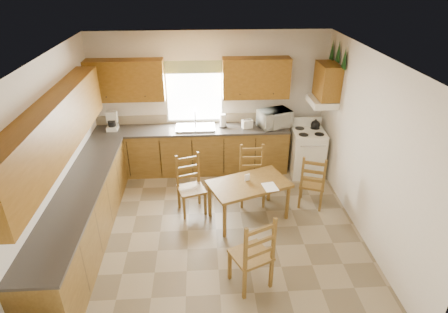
{
  "coord_description": "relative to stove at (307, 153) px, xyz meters",
  "views": [
    {
      "loc": [
        -0.17,
        -4.74,
        3.79
      ],
      "look_at": [
        0.15,
        0.3,
        1.15
      ],
      "focal_mm": 30.0,
      "sensor_mm": 36.0,
      "label": 1
    }
  ],
  "objects": [
    {
      "name": "floor",
      "position": [
        -1.87,
        -1.67,
        -0.45
      ],
      "size": [
        4.5,
        4.5,
        0.0
      ],
      "primitive_type": "plane",
      "color": "#817356",
      "rests_on": "ground"
    },
    {
      "name": "ceiling",
      "position": [
        -1.87,
        -1.67,
        2.25
      ],
      "size": [
        4.5,
        4.5,
        0.0
      ],
      "primitive_type": "plane",
      "color": "olive",
      "rests_on": "floor"
    },
    {
      "name": "wall_left",
      "position": [
        -4.12,
        -1.67,
        0.9
      ],
      "size": [
        4.5,
        4.5,
        0.0
      ],
      "primitive_type": "plane",
      "color": "silver",
      "rests_on": "floor"
    },
    {
      "name": "wall_right",
      "position": [
        0.38,
        -1.67,
        0.9
      ],
      "size": [
        4.5,
        4.5,
        0.0
      ],
      "primitive_type": "plane",
      "color": "silver",
      "rests_on": "floor"
    },
    {
      "name": "wall_back",
      "position": [
        -1.87,
        0.58,
        0.9
      ],
      "size": [
        4.5,
        4.5,
        0.0
      ],
      "primitive_type": "plane",
      "color": "silver",
      "rests_on": "floor"
    },
    {
      "name": "wall_front",
      "position": [
        -1.87,
        -3.92,
        0.9
      ],
      "size": [
        4.5,
        4.5,
        0.0
      ],
      "primitive_type": "plane",
      "color": "silver",
      "rests_on": "floor"
    },
    {
      "name": "lower_cab_back",
      "position": [
        -2.24,
        0.28,
        -0.01
      ],
      "size": [
        3.75,
        0.6,
        0.88
      ],
      "primitive_type": "cube",
      "color": "brown",
      "rests_on": "floor"
    },
    {
      "name": "lower_cab_left",
      "position": [
        -3.82,
        -1.82,
        -0.01
      ],
      "size": [
        0.6,
        3.6,
        0.88
      ],
      "primitive_type": "cube",
      "color": "brown",
      "rests_on": "floor"
    },
    {
      "name": "counter_back",
      "position": [
        -2.24,
        0.28,
        0.45
      ],
      "size": [
        3.75,
        0.63,
        0.04
      ],
      "primitive_type": "cube",
      "color": "#3A3532",
      "rests_on": "lower_cab_back"
    },
    {
      "name": "counter_left",
      "position": [
        -3.82,
        -1.82,
        0.45
      ],
      "size": [
        0.63,
        3.6,
        0.04
      ],
      "primitive_type": "cube",
      "color": "#3A3532",
      "rests_on": "lower_cab_left"
    },
    {
      "name": "backsplash",
      "position": [
        -2.24,
        0.57,
        0.56
      ],
      "size": [
        3.75,
        0.01,
        0.18
      ],
      "primitive_type": "cube",
      "color": "gray",
      "rests_on": "counter_back"
    },
    {
      "name": "upper_cab_back_left",
      "position": [
        -3.41,
        0.41,
        1.41
      ],
      "size": [
        1.41,
        0.33,
        0.75
      ],
      "primitive_type": "cube",
      "color": "brown",
      "rests_on": "wall_back"
    },
    {
      "name": "upper_cab_back_right",
      "position": [
        -1.0,
        0.41,
        1.41
      ],
      "size": [
        1.25,
        0.33,
        0.75
      ],
      "primitive_type": "cube",
      "color": "brown",
      "rests_on": "wall_back"
    },
    {
      "name": "upper_cab_left",
      "position": [
        -3.95,
        -1.82,
        1.41
      ],
      "size": [
        0.33,
        3.6,
        0.75
      ],
      "primitive_type": "cube",
      "color": "brown",
      "rests_on": "wall_left"
    },
    {
      "name": "upper_cab_stove",
      "position": [
        0.21,
        -0.02,
        1.45
      ],
      "size": [
        0.33,
        0.62,
        0.62
      ],
      "primitive_type": "cube",
      "color": "brown",
      "rests_on": "wall_right"
    },
    {
      "name": "range_hood",
      "position": [
        0.16,
        -0.02,
        1.07
      ],
      "size": [
        0.44,
        0.62,
        0.12
      ],
      "primitive_type": "cube",
      "color": "silver",
      "rests_on": "wall_right"
    },
    {
      "name": "window_frame",
      "position": [
        -2.17,
        0.55,
        1.1
      ],
      "size": [
        1.13,
        0.02,
        1.18
      ],
      "primitive_type": "cube",
      "color": "silver",
      "rests_on": "wall_back"
    },
    {
      "name": "window_pane",
      "position": [
        -2.17,
        0.54,
        1.1
      ],
      "size": [
        1.05,
        0.01,
        1.1
      ],
      "primitive_type": "cube",
      "color": "white",
      "rests_on": "wall_back"
    },
    {
      "name": "window_valance",
      "position": [
        -2.17,
        0.52,
        1.6
      ],
      "size": [
        1.19,
        0.01,
        0.24
      ],
      "primitive_type": "cube",
      "color": "#3D602C",
      "rests_on": "wall_back"
    },
    {
      "name": "sink_basin",
      "position": [
        -2.17,
        0.28,
        0.49
      ],
      "size": [
        0.75,
        0.45,
        0.04
      ],
      "primitive_type": "cube",
      "color": "silver",
      "rests_on": "counter_back"
    },
    {
      "name": "pine_decal_a",
      "position": [
        0.34,
        -0.34,
        1.93
      ],
      "size": [
        0.22,
        0.22,
        0.36
      ],
      "primitive_type": "cone",
      "color": "#123C15",
      "rests_on": "wall_right"
    },
    {
      "name": "pine_decal_b",
      "position": [
        0.34,
        -0.02,
        1.97
      ],
      "size": [
        0.22,
        0.22,
        0.36
      ],
      "primitive_type": "cone",
      "color": "#123C15",
      "rests_on": "wall_right"
    },
    {
      "name": "pine_decal_c",
      "position": [
        0.34,
        0.3,
        1.93
      ],
      "size": [
        0.22,
        0.22,
        0.36
      ],
      "primitive_type": "cone",
      "color": "#123C15",
      "rests_on": "wall_right"
    },
    {
      "name": "stove",
      "position": [
        0.0,
        0.0,
        0.0
      ],
      "size": [
        0.63,
        0.65,
        0.9
      ],
      "primitive_type": "cube",
      "rotation": [
        0.0,
        0.0,
        -0.05
      ],
      "color": "silver",
      "rests_on": "floor"
    },
    {
      "name": "coffeemaker",
      "position": [
        -3.75,
        0.32,
        0.62
      ],
      "size": [
        0.23,
        0.25,
        0.3
      ],
      "primitive_type": "cube",
      "rotation": [
        0.0,
        0.0,
        -0.26
      ],
      "color": "silver",
      "rests_on": "counter_back"
    },
    {
      "name": "paper_towel",
      "position": [
        -1.63,
        0.31,
        0.6
      ],
      "size": [
        0.15,
        0.15,
        0.27
      ],
      "primitive_type": "cylinder",
      "rotation": [
        0.0,
        0.0,
        -0.38
      ],
      "color": "white",
      "rests_on": "counter_back"
    },
    {
      "name": "toaster",
      "position": [
        -1.16,
        0.25,
        0.55
      ],
      "size": [
        0.22,
        0.17,
        0.16
      ],
      "primitive_type": "cube",
      "rotation": [
        0.0,
        0.0,
        0.25
      ],
      "color": "silver",
      "rests_on": "counter_back"
    },
    {
      "name": "microwave",
      "position": [
        -0.63,
        0.28,
        0.64
      ],
      "size": [
        0.66,
        0.57,
        0.33
      ],
      "primitive_type": "imported",
      "rotation": [
        0.0,
        0.0,
        0.36
      ],
      "color": "silver",
      "rests_on": "counter_back"
    },
    {
      "name": "dining_table",
      "position": [
        -1.32,
        -1.37,
        -0.12
      ],
      "size": [
        1.41,
        1.11,
        0.67
      ],
      "primitive_type": "cube",
      "rotation": [
        0.0,
        0.0,
        0.36
      ],
      "color": "brown",
      "rests_on": "floor"
    },
    {
      "name": "chair_near_left",
      "position": [
        -1.47,
        -2.81,
        0.1
      ],
      "size": [
        0.6,
        0.59,
        1.1
      ],
      "primitive_type": "cube",
      "rotation": [
        0.0,
        0.0,
        3.57
      ],
      "color": "brown",
      "rests_on": "floor"
    },
    {
      "name": "chair_near_right",
      "position": [
        -0.19,
        -1.07,
        0.04
      ],
      "size": [
        0.52,
        0.51,
        0.98
      ],
      "primitive_type": "cube",
      "rotation": [
        0.0,
        0.0,
        2.79
      ],
      "color": "brown",
      "rests_on": "floor"
    },
    {
      "name": "chair_far_left",
      "position": [
        -2.24,
        -1.15,
        0.05
      ],
      "size": [
        0.52,
        0.51,
        1.0
      ],
      "primitive_type": "cube",
      "rotation": [
        0.0,
        0.0,
        0.3
      ],
      "color": "brown",
      "rests_on": "floor"
    },
    {
      "name": "chair_far_right",
      "position": [
        -1.2,
        -0.93,
        0.07
      ],
      "size": [
        0.44,
        0.42,
        1.03
      ],
      "primitive_type": "cube",
      "rotation": [
        0.0,
        0.0,
        -0.02
      ],
      "color": "brown",
      "rests_on": "floor"
    },
    {
      "name": "table_paper",
      "position": [
        -1.01,
        -1.52,
        0.22
      ],
      "size": [
        0.25,
        0.31,
        0.0
      ],
      "primitive_type": "cube",
      "rotation": [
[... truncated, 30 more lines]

